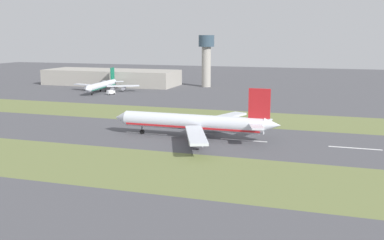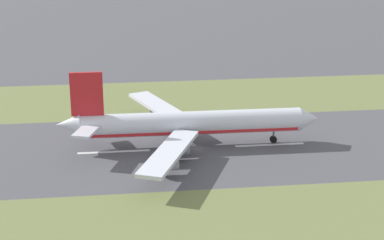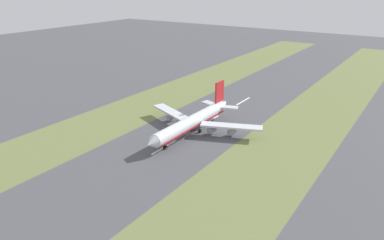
# 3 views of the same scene
# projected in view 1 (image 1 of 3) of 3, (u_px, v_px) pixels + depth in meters

# --- Properties ---
(ground_plane) EXTENTS (800.00, 800.00, 0.00)m
(ground_plane) POSITION_uv_depth(u_px,v_px,m) (191.00, 137.00, 176.64)
(ground_plane) COLOR #4C4C51
(grass_median_west) EXTENTS (40.00, 600.00, 0.01)m
(grass_median_west) POSITION_uv_depth(u_px,v_px,m) (146.00, 168.00, 134.50)
(grass_median_west) COLOR olive
(grass_median_west) RESTS_ON ground
(grass_median_east) EXTENTS (40.00, 600.00, 0.01)m
(grass_median_east) POSITION_uv_depth(u_px,v_px,m) (219.00, 117.00, 218.78)
(grass_median_east) COLOR olive
(grass_median_east) RESTS_ON ground
(centreline_dash_near) EXTENTS (1.20, 18.00, 0.01)m
(centreline_dash_near) POSITION_uv_depth(u_px,v_px,m) (355.00, 148.00, 158.54)
(centreline_dash_near) COLOR silver
(centreline_dash_near) RESTS_ON ground
(centreline_dash_mid) EXTENTS (1.20, 18.00, 0.01)m
(centreline_dash_mid) POSITION_uv_depth(u_px,v_px,m) (243.00, 140.00, 170.44)
(centreline_dash_mid) COLOR silver
(centreline_dash_mid) RESTS_ON ground
(centreline_dash_far) EXTENTS (1.20, 18.00, 0.01)m
(centreline_dash_far) POSITION_uv_depth(u_px,v_px,m) (146.00, 133.00, 182.34)
(centreline_dash_far) COLOR silver
(centreline_dash_far) RESTS_ON ground
(airplane_main_jet) EXTENTS (64.13, 67.05, 20.20)m
(airplane_main_jet) POSITION_uv_depth(u_px,v_px,m) (197.00, 123.00, 173.08)
(airplane_main_jet) COLOR silver
(airplane_main_jet) RESTS_ON ground
(terminal_building) EXTENTS (36.00, 107.59, 12.06)m
(terminal_building) POSITION_uv_depth(u_px,v_px,m) (111.00, 77.00, 360.35)
(terminal_building) COLOR #A39E93
(terminal_building) RESTS_ON ground
(control_tower) EXTENTS (12.00, 12.00, 39.40)m
(control_tower) POSITION_uv_depth(u_px,v_px,m) (206.00, 55.00, 343.09)
(control_tower) COLOR #A39E93
(control_tower) RESTS_ON ground
(airplane_parked_apron) EXTENTS (52.51, 49.87, 15.78)m
(airplane_parked_apron) POSITION_uv_depth(u_px,v_px,m) (103.00, 85.00, 315.12)
(airplane_parked_apron) COLOR silver
(airplane_parked_apron) RESTS_ON ground
(service_truck) EXTENTS (6.39, 4.16, 3.10)m
(service_truck) POSITION_uv_depth(u_px,v_px,m) (111.00, 92.00, 301.30)
(service_truck) COLOR white
(service_truck) RESTS_ON ground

